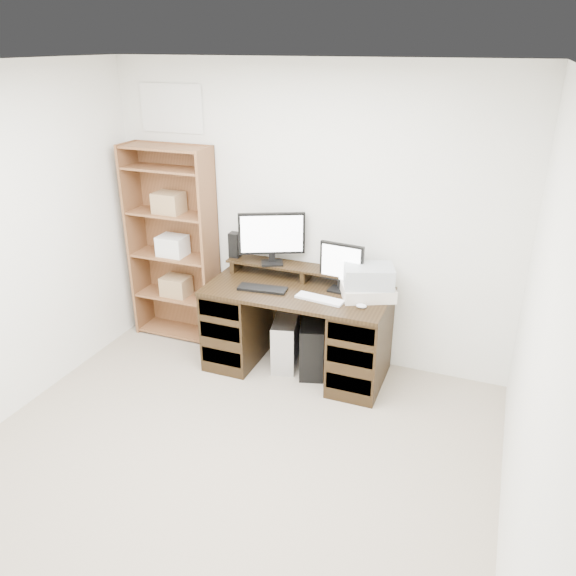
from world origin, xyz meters
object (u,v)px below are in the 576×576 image
Objects in this scene: monitor_small at (341,265)px; tower_silver at (286,341)px; printer at (368,291)px; monitor_wide at (272,236)px; tower_black at (313,345)px; desk at (297,328)px; bookshelf at (174,243)px.

monitor_small reaches higher than tower_silver.
printer is (0.24, -0.05, -0.17)m from monitor_small.
monitor_wide reaches higher than tower_black.
desk is at bearing -56.64° from monitor_wide.
tower_black reaches higher than tower_silver.
desk is at bearing -155.08° from monitor_small.
printer reaches higher than desk.
tower_silver is at bearing -165.08° from monitor_small.
tower_black is (0.43, -0.14, -0.88)m from monitor_wide.
tower_silver is 0.25m from tower_black.
bookshelf is at bearing 170.57° from desk.
bookshelf is (-1.85, 0.15, 0.12)m from printer.
bookshelf is (-1.28, 0.21, 0.53)m from desk.
monitor_wide is at bearing 179.33° from monitor_small.
tower_black is 0.28× the size of bookshelf.
bookshelf is (-1.16, 0.17, 0.70)m from tower_silver.
desk is 0.21m from tower_black.
monitor_small is 0.91× the size of tower_silver.
printer is (0.57, 0.06, 0.41)m from desk.
printer is at bearing -6.38° from monitor_small.
bookshelf reaches higher than desk.
monitor_wide is 1.18× the size of tower_silver.
tower_black is at bearing 18.45° from desk.
monitor_wide is at bearing 145.39° from tower_black.
monitor_wide is at bearing -1.53° from bookshelf.
monitor_small is at bearing -3.53° from bookshelf.
tower_black is (0.13, 0.04, -0.16)m from desk.
monitor_wide is (-0.30, 0.19, 0.73)m from desk.
monitor_small is 1.62m from bookshelf.
desk is 0.21m from tower_silver.
tower_silver is (-0.45, -0.07, -0.75)m from monitor_small.
monitor_wide is 0.93m from printer.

